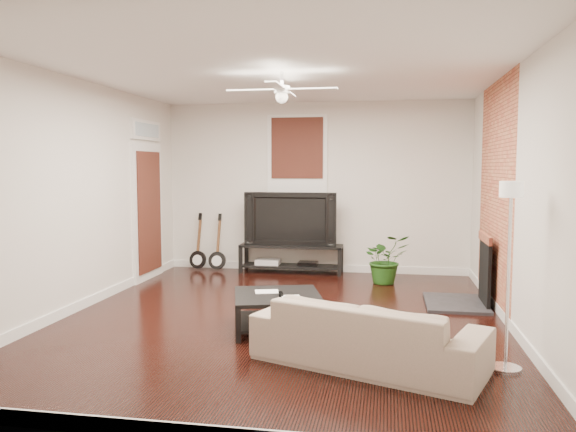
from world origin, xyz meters
name	(u,v)px	position (x,y,z in m)	size (l,w,h in m)	color
room	(282,197)	(0.00, 0.00, 1.40)	(5.01, 6.01, 2.81)	black
brick_accent	(495,195)	(2.49, 1.00, 1.40)	(0.02, 2.20, 2.80)	#B25139
fireplace	(469,269)	(2.20, 1.00, 0.46)	(0.80, 1.10, 0.92)	black
window_back	(297,154)	(-0.30, 2.97, 1.95)	(1.00, 0.06, 1.30)	#35140E
door_left	(148,199)	(-2.46, 1.90, 1.25)	(0.08, 1.00, 2.50)	white
tv_stand	(291,259)	(-0.37, 2.78, 0.23)	(1.68, 0.45, 0.47)	black
tv	(292,218)	(-0.37, 2.80, 0.90)	(1.50, 0.20, 0.87)	black
coffee_table	(277,312)	(0.03, -0.44, 0.19)	(0.90, 0.90, 0.38)	black
sofa	(368,333)	(1.03, -1.41, 0.29)	(2.00, 0.78, 0.58)	tan
floor_lamp	(508,276)	(2.20, -1.31, 0.82)	(0.27, 0.27, 1.63)	silver
potted_plant	(386,259)	(1.17, 2.18, 0.37)	(0.67, 0.58, 0.74)	#1F5017
guitar_left	(198,242)	(-1.97, 2.75, 0.48)	(0.30, 0.21, 0.96)	black
guitar_right	(217,242)	(-1.62, 2.72, 0.48)	(0.30, 0.21, 0.96)	black
ceiling_fan	(282,90)	(0.00, 0.00, 2.60)	(1.24, 1.24, 0.32)	white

